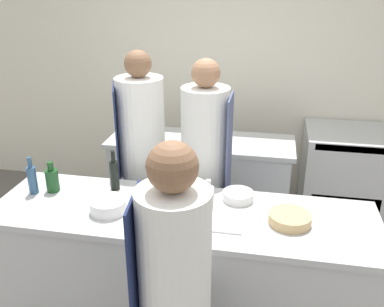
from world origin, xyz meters
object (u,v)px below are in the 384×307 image
(bottle_vinegar, at_px, (32,179))
(bowl_prep_small, at_px, (108,206))
(bottle_olive_oil, at_px, (208,196))
(bottle_sauce, at_px, (114,174))
(bottle_wine, at_px, (173,205))
(bottle_cooking_oil, at_px, (52,180))
(chef_at_pass_far, at_px, (142,164))
(chef_at_prep_near, at_px, (174,300))
(oven_range, at_px, (342,176))
(chef_at_stove, at_px, (205,174))
(bowl_mixing_large, at_px, (290,219))
(bowl_ceramic_blue, at_px, (238,196))

(bottle_vinegar, xyz_separation_m, bowl_prep_small, (0.59, -0.14, -0.06))
(bottle_olive_oil, bearing_deg, bottle_sauce, 170.98)
(bottle_wine, bearing_deg, bottle_cooking_oil, 165.88)
(chef_at_pass_far, xyz_separation_m, bowl_prep_small, (0.02, -0.78, 0.06))
(bottle_vinegar, distance_m, bottle_cooking_oil, 0.13)
(chef_at_prep_near, bearing_deg, oven_range, -32.00)
(oven_range, relative_size, chef_at_stove, 0.52)
(chef_at_prep_near, distance_m, bottle_vinegar, 1.38)
(chef_at_pass_far, bearing_deg, bowl_mixing_large, -141.65)
(chef_at_pass_far, xyz_separation_m, bottle_olive_oil, (0.62, -0.59, 0.09))
(chef_at_stove, relative_size, bowl_mixing_large, 6.97)
(chef_at_stove, bearing_deg, bottle_vinegar, -61.82)
(chef_at_prep_near, xyz_separation_m, bowl_ceramic_blue, (0.22, 0.91, 0.11))
(bottle_vinegar, xyz_separation_m, bottle_wine, (1.01, -0.17, 0.01))
(bowl_mixing_large, relative_size, bowl_ceramic_blue, 1.25)
(bottle_olive_oil, height_order, bottle_wine, bottle_wine)
(chef_at_stove, bearing_deg, bowl_prep_small, -34.49)
(bowl_mixing_large, bearing_deg, bottle_sauce, 169.37)
(chef_at_prep_near, relative_size, bottle_sauce, 5.78)
(oven_range, relative_size, bowl_prep_small, 4.05)
(bowl_prep_small, distance_m, bowl_ceramic_blue, 0.84)
(bottle_olive_oil, height_order, bottle_sauce, bottle_sauce)
(bowl_ceramic_blue, bearing_deg, bottle_wine, -136.94)
(chef_at_pass_far, bearing_deg, bottle_olive_oil, -153.27)
(chef_at_prep_near, xyz_separation_m, bottle_sauce, (-0.63, 0.90, 0.19))
(bowl_prep_small, bearing_deg, bottle_cooking_oil, 157.87)
(bottle_vinegar, xyz_separation_m, bottle_sauce, (0.52, 0.16, 0.01))
(bottle_cooking_oil, bearing_deg, bottle_sauce, 14.10)
(bowl_mixing_large, xyz_separation_m, bowl_ceramic_blue, (-0.33, 0.23, -0.00))
(bottle_sauce, bearing_deg, chef_at_prep_near, -55.19)
(bowl_ceramic_blue, bearing_deg, bottle_cooking_oil, -174.96)
(oven_range, height_order, bowl_ceramic_blue, bowl_ceramic_blue)
(bottle_vinegar, height_order, bowl_mixing_large, bottle_vinegar)
(chef_at_stove, distance_m, bottle_sauce, 0.72)
(chef_at_pass_far, height_order, bottle_wine, chef_at_pass_far)
(chef_at_pass_far, distance_m, bottle_wine, 0.93)
(bottle_vinegar, distance_m, bottle_sauce, 0.55)
(bottle_wine, bearing_deg, bottle_sauce, 146.03)
(bottle_wine, xyz_separation_m, bowl_ceramic_blue, (0.36, 0.34, -0.08))
(chef_at_prep_near, height_order, bottle_olive_oil, chef_at_prep_near)
(bottle_olive_oil, height_order, bowl_ceramic_blue, bottle_olive_oil)
(bottle_olive_oil, distance_m, bottle_vinegar, 1.19)
(oven_range, xyz_separation_m, chef_at_pass_far, (-1.71, -1.03, 0.44))
(chef_at_prep_near, bearing_deg, chef_at_pass_far, 15.86)
(bottle_sauce, height_order, bowl_mixing_large, bottle_sauce)
(bottle_sauce, bearing_deg, bottle_cooking_oil, -165.90)
(bottle_cooking_oil, xyz_separation_m, bowl_ceramic_blue, (1.26, 0.11, -0.06))
(chef_at_stove, relative_size, chef_at_pass_far, 0.98)
(oven_range, relative_size, bottle_wine, 3.24)
(bottle_wine, distance_m, bowl_prep_small, 0.43)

